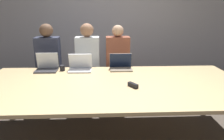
{
  "coord_description": "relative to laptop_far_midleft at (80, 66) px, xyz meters",
  "views": [
    {
      "loc": [
        -0.13,
        -2.62,
        1.72
      ],
      "look_at": [
        -0.01,
        0.1,
        0.93
      ],
      "focal_mm": 35.0,
      "sensor_mm": 36.0,
      "label": 1
    }
  ],
  "objects": [
    {
      "name": "conference_table",
      "position": [
        0.47,
        -0.62,
        -0.12
      ],
      "size": [
        3.43,
        1.61,
        0.78
      ],
      "color": "#D6B77F",
      "rests_on": "ground_plane"
    },
    {
      "name": "laptop_far_midleft",
      "position": [
        0.0,
        0.0,
        0.0
      ],
      "size": [
        0.35,
        0.26,
        0.26
      ],
      "color": "silver",
      "rests_on": "conference_table"
    },
    {
      "name": "person_far_midleft",
      "position": [
        0.09,
        0.46,
        -0.14
      ],
      "size": [
        0.4,
        0.24,
        1.45
      ],
      "color": "#2D2D38",
      "rests_on": "ground_plane"
    },
    {
      "name": "person_far_center",
      "position": [
        0.61,
        0.47,
        -0.16
      ],
      "size": [
        0.4,
        0.24,
        1.42
      ],
      "color": "#2D2D38",
      "rests_on": "ground_plane"
    },
    {
      "name": "curtain_wall",
      "position": [
        0.47,
        1.49,
        0.55
      ],
      "size": [
        12.0,
        0.06,
        2.8
      ],
      "color": "#ADADB2",
      "rests_on": "ground_plane"
    },
    {
      "name": "laptop_far_left",
      "position": [
        -0.51,
        0.03,
        0.0
      ],
      "size": [
        0.33,
        0.26,
        0.27
      ],
      "color": "#333338",
      "rests_on": "conference_table"
    },
    {
      "name": "laptop_far_center",
      "position": [
        0.63,
        0.03,
        -0.0
      ],
      "size": [
        0.35,
        0.24,
        0.25
      ],
      "color": "gray",
      "rests_on": "conference_table"
    },
    {
      "name": "person_far_left",
      "position": [
        -0.58,
        0.47,
        -0.14
      ],
      "size": [
        0.4,
        0.24,
        1.45
      ],
      "color": "#2D2D38",
      "rests_on": "ground_plane"
    },
    {
      "name": "stapler",
      "position": [
        0.71,
        -0.76,
        -0.05
      ],
      "size": [
        0.12,
        0.15,
        0.05
      ],
      "rotation": [
        0.0,
        0.0,
        0.6
      ],
      "color": "black",
      "rests_on": "conference_table"
    },
    {
      "name": "ground_plane",
      "position": [
        0.47,
        -0.62,
        -0.85
      ],
      "size": [
        24.0,
        24.0,
        0.0
      ],
      "primitive_type": "plane",
      "color": "brown"
    },
    {
      "name": "cup_far_left",
      "position": [
        -0.27,
        -0.0,
        -0.03
      ],
      "size": [
        0.08,
        0.08,
        0.08
      ],
      "color": "#232328",
      "rests_on": "conference_table"
    }
  ]
}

